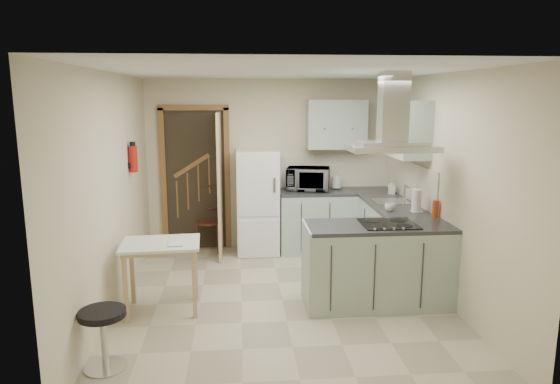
{
  "coord_description": "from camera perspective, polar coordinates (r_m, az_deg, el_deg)",
  "views": [
    {
      "loc": [
        -0.47,
        -5.24,
        2.25
      ],
      "look_at": [
        0.01,
        0.45,
        1.15
      ],
      "focal_mm": 32.0,
      "sensor_mm": 36.0,
      "label": 1
    }
  ],
  "objects": [
    {
      "name": "paper_towel",
      "position": [
        6.08,
        15.34,
        -0.94
      ],
      "size": [
        0.12,
        0.12,
        0.29
      ],
      "primitive_type": "cylinder",
      "rotation": [
        0.0,
        0.0,
        -0.08
      ],
      "color": "silver",
      "rests_on": "counter_right"
    },
    {
      "name": "ceiling",
      "position": [
        5.27,
        0.3,
        13.62
      ],
      "size": [
        4.2,
        4.2,
        0.0
      ],
      "primitive_type": "plane",
      "rotation": [
        3.14,
        0.0,
        0.0
      ],
      "color": "silver",
      "rests_on": "back_wall"
    },
    {
      "name": "back_wall",
      "position": [
        7.42,
        -1.15,
        3.15
      ],
      "size": [
        3.6,
        0.0,
        3.6
      ],
      "primitive_type": "plane",
      "rotation": [
        1.57,
        0.0,
        0.0
      ],
      "color": "beige",
      "rests_on": "floor"
    },
    {
      "name": "floor",
      "position": [
        5.72,
        0.27,
        -12.25
      ],
      "size": [
        4.2,
        4.2,
        0.0
      ],
      "primitive_type": "plane",
      "color": "#B8AE8F",
      "rests_on": "ground"
    },
    {
      "name": "book",
      "position": [
        5.26,
        -12.66,
        -5.41
      ],
      "size": [
        0.17,
        0.22,
        0.09
      ],
      "primitive_type": "imported",
      "rotation": [
        0.0,
        0.0,
        0.08
      ],
      "color": "#A83842",
      "rests_on": "drop_leaf_table"
    },
    {
      "name": "cereal_box",
      "position": [
        7.34,
        5.08,
        1.37
      ],
      "size": [
        0.11,
        0.2,
        0.28
      ],
      "primitive_type": "cube",
      "rotation": [
        0.0,
        0.0,
        0.17
      ],
      "color": "#DE571A",
      "rests_on": "counter_back"
    },
    {
      "name": "drop_leaf_table",
      "position": [
        5.48,
        -13.32,
        -9.39
      ],
      "size": [
        0.84,
        0.65,
        0.75
      ],
      "primitive_type": "cube",
      "rotation": [
        0.0,
        0.0,
        0.06
      ],
      "color": "tan",
      "rests_on": "floor"
    },
    {
      "name": "counter_right",
      "position": [
        6.9,
        11.97,
        -4.46
      ],
      "size": [
        0.6,
        1.95,
        0.9
      ],
      "primitive_type": "cube",
      "color": "#9EB2A0",
      "rests_on": "floor"
    },
    {
      "name": "fridge",
      "position": [
        7.2,
        -2.57,
        -1.13
      ],
      "size": [
        0.6,
        0.6,
        1.5
      ],
      "primitive_type": "cube",
      "color": "white",
      "rests_on": "floor"
    },
    {
      "name": "bentwood_chair",
      "position": [
        7.4,
        -8.06,
        -3.41
      ],
      "size": [
        0.45,
        0.45,
        0.87
      ],
      "primitive_type": "cube",
      "rotation": [
        0.0,
        0.0,
        -0.19
      ],
      "color": "#54241C",
      "rests_on": "floor"
    },
    {
      "name": "stool",
      "position": [
        4.57,
        -19.48,
        -15.56
      ],
      "size": [
        0.42,
        0.42,
        0.52
      ],
      "primitive_type": "cylinder",
      "rotation": [
        0.0,
        0.0,
        0.1
      ],
      "color": "black",
      "rests_on": "floor"
    },
    {
      "name": "soap_bottle",
      "position": [
        7.15,
        12.68,
        0.59
      ],
      "size": [
        0.12,
        0.12,
        0.21
      ],
      "primitive_type": "imported",
      "rotation": [
        0.0,
        0.0,
        -0.34
      ],
      "color": "#BAB8C5",
      "rests_on": "counter_right"
    },
    {
      "name": "left_wall",
      "position": [
        5.5,
        -18.74,
        -0.16
      ],
      "size": [
        0.0,
        4.2,
        4.2
      ],
      "primitive_type": "plane",
      "rotation": [
        1.57,
        0.0,
        1.57
      ],
      "color": "beige",
      "rests_on": "floor"
    },
    {
      "name": "red_bottle",
      "position": [
        5.92,
        17.34,
        -1.83
      ],
      "size": [
        0.09,
        0.09,
        0.19
      ],
      "primitive_type": "cylinder",
      "rotation": [
        0.0,
        0.0,
        0.4
      ],
      "color": "#BE3810",
      "rests_on": "peninsula"
    },
    {
      "name": "splashback",
      "position": [
        7.55,
        6.16,
        2.45
      ],
      "size": [
        1.68,
        0.02,
        0.5
      ],
      "primitive_type": "cube",
      "color": "beige",
      "rests_on": "counter_back"
    },
    {
      "name": "peninsula",
      "position": [
        5.57,
        11.11,
        -8.15
      ],
      "size": [
        1.55,
        0.65,
        0.9
      ],
      "primitive_type": "cube",
      "color": "#9EB2A0",
      "rests_on": "floor"
    },
    {
      "name": "wall_cabinet_back",
      "position": [
        7.32,
        6.44,
        7.7
      ],
      "size": [
        0.85,
        0.35,
        0.7
      ],
      "primitive_type": "cube",
      "color": "#9EB2A0",
      "rests_on": "back_wall"
    },
    {
      "name": "counter_back",
      "position": [
        7.35,
        4.17,
        -3.3
      ],
      "size": [
        1.08,
        0.6,
        0.9
      ],
      "primitive_type": "cube",
      "color": "#9EB2A0",
      "rests_on": "floor"
    },
    {
      "name": "extractor_hood",
      "position": [
        5.33,
        12.64,
        4.94
      ],
      "size": [
        0.9,
        0.55,
        0.1
      ],
      "primitive_type": "cube",
      "color": "silver",
      "rests_on": "ceiling"
    },
    {
      "name": "microwave",
      "position": [
        7.27,
        3.23,
        1.52
      ],
      "size": [
        0.68,
        0.53,
        0.33
      ],
      "primitive_type": "imported",
      "rotation": [
        0.0,
        0.0,
        -0.23
      ],
      "color": "black",
      "rests_on": "counter_back"
    },
    {
      "name": "hob",
      "position": [
        5.47,
        12.29,
        -3.57
      ],
      "size": [
        0.58,
        0.5,
        0.01
      ],
      "primitive_type": "cube",
      "color": "black",
      "rests_on": "peninsula"
    },
    {
      "name": "sink",
      "position": [
        6.63,
        12.56,
        -1.06
      ],
      "size": [
        0.45,
        0.4,
        0.01
      ],
      "primitive_type": "cube",
      "color": "silver",
      "rests_on": "counter_right"
    },
    {
      "name": "right_wall",
      "position": [
        5.8,
        18.3,
        0.41
      ],
      "size": [
        0.0,
        4.2,
        4.2
      ],
      "primitive_type": "plane",
      "rotation": [
        1.57,
        0.0,
        -1.57
      ],
      "color": "beige",
      "rests_on": "floor"
    },
    {
      "name": "cup",
      "position": [
        6.09,
        12.46,
        -1.71
      ],
      "size": [
        0.15,
        0.15,
        0.1
      ],
      "primitive_type": "imported",
      "rotation": [
        0.0,
        0.0,
        -0.29
      ],
      "color": "silver",
      "rests_on": "counter_right"
    },
    {
      "name": "wall_cabinet_right",
      "position": [
        6.45,
        14.24,
        7.02
      ],
      "size": [
        0.35,
        0.9,
        0.7
      ],
      "primitive_type": "cube",
      "color": "#9EB2A0",
      "rests_on": "right_wall"
    },
    {
      "name": "kettle",
      "position": [
        7.4,
        6.45,
        1.11
      ],
      "size": [
        0.16,
        0.16,
        0.2
      ],
      "primitive_type": "cylinder",
      "rotation": [
        0.0,
        0.0,
        0.16
      ],
      "color": "silver",
      "rests_on": "counter_back"
    },
    {
      "name": "fire_extinguisher",
      "position": [
        6.32,
        -16.42,
        3.64
      ],
      "size": [
        0.1,
        0.1,
        0.32
      ],
      "primitive_type": "cylinder",
      "color": "#B2140F",
      "rests_on": "left_wall"
    },
    {
      "name": "doorway",
      "position": [
        7.44,
        -9.62,
        1.46
      ],
      "size": [
        1.1,
        0.12,
        2.1
      ],
      "primitive_type": "cube",
      "color": "brown",
      "rests_on": "floor"
    }
  ]
}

